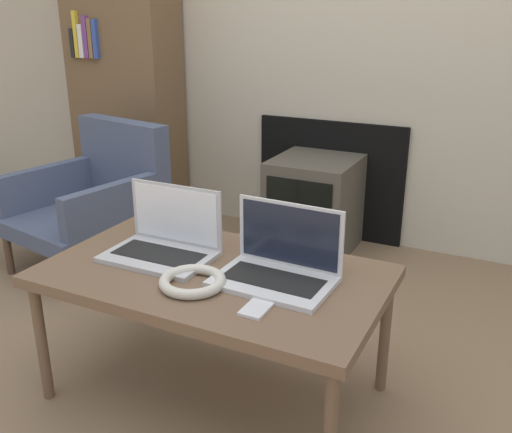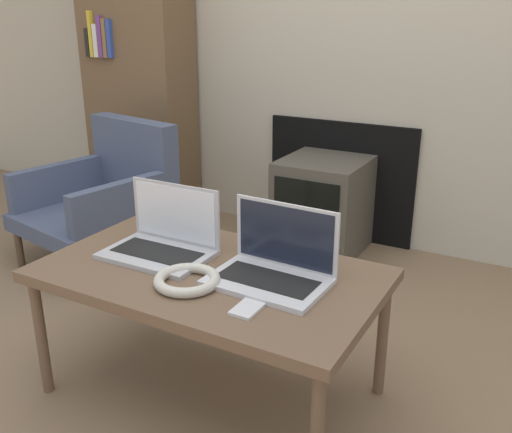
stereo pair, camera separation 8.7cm
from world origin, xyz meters
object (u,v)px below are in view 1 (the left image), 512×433
(phone, at_px, (260,305))
(armchair, at_px, (98,194))
(headphones, at_px, (192,281))
(laptop_right, at_px, (279,264))
(tv, at_px, (314,205))
(laptop_left, at_px, (165,241))

(phone, relative_size, armchair, 0.19)
(armchair, bearing_deg, headphones, -26.65)
(laptop_right, bearing_deg, phone, -80.67)
(laptop_right, height_order, tv, laptop_right)
(headphones, height_order, tv, tv)
(laptop_right, bearing_deg, tv, 107.74)
(headphones, bearing_deg, phone, -5.04)
(tv, bearing_deg, armchair, -148.81)
(laptop_left, bearing_deg, headphones, -38.25)
(laptop_left, distance_m, tv, 1.29)
(armchair, bearing_deg, laptop_right, -16.88)
(laptop_right, height_order, headphones, laptop_right)
(headphones, bearing_deg, laptop_left, 142.37)
(headphones, distance_m, armchair, 1.40)
(tv, bearing_deg, laptop_left, -92.23)
(laptop_left, distance_m, headphones, 0.26)
(tv, bearing_deg, phone, -74.93)
(laptop_left, bearing_deg, laptop_right, -0.62)
(laptop_left, xyz_separation_m, laptop_right, (0.41, -0.00, 0.00))
(tv, bearing_deg, laptop_right, -73.92)
(laptop_left, distance_m, armchair, 1.14)
(headphones, bearing_deg, armchair, 142.62)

